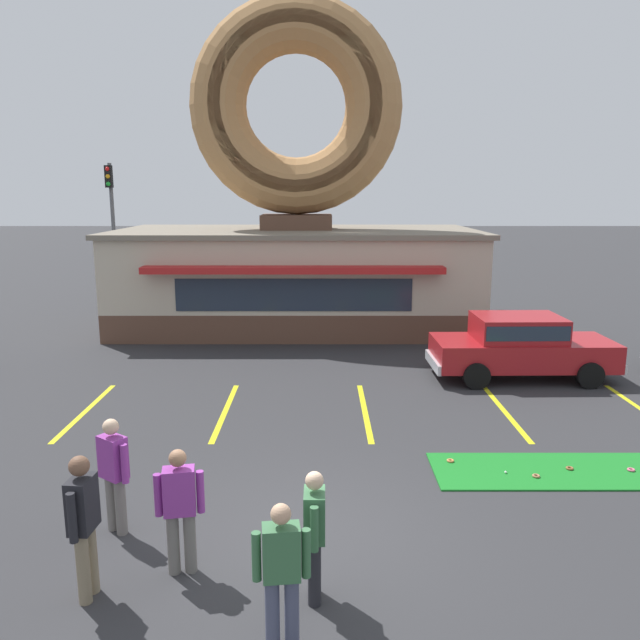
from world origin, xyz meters
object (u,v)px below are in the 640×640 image
Objects in this scene: pedestrian_hooded_kid at (112,471)px; pedestrian_clipboard_woman at (280,569)px; golf_ball at (504,472)px; pedestrian_leather_jacket_man at (178,506)px; pedestrian_blue_sweater_man at (313,530)px; pedestrian_beanie_man at (82,520)px; traffic_light_pole at (110,214)px; trash_bin at (500,326)px; car_red at (518,344)px.

pedestrian_hooded_kid reaches higher than pedestrian_clipboard_woman.
pedestrian_leather_jacket_man is at bearing -150.64° from golf_ball.
pedestrian_hooded_kid reaches higher than pedestrian_blue_sweater_man.
traffic_light_pole is (-6.06, 20.07, 2.73)m from pedestrian_beanie_man.
trash_bin is at bearing 65.60° from pedestrian_clipboard_woman.
pedestrian_hooded_kid reaches higher than golf_ball.
pedestrian_leather_jacket_man is 21.00m from traffic_light_pole.
pedestrian_leather_jacket_man reaches higher than car_red.
pedestrian_clipboard_woman is at bearing -42.56° from pedestrian_hooded_kid.
pedestrian_clipboard_woman is (-0.33, -0.76, 0.01)m from pedestrian_blue_sweater_man.
pedestrian_clipboard_woman reaches higher than pedestrian_blue_sweater_man.
pedestrian_beanie_man is (0.13, -1.43, 0.07)m from pedestrian_hooded_kid.
pedestrian_leather_jacket_man is at bearing -40.38° from pedestrian_hooded_kid.
car_red is 3.96m from trash_bin.
pedestrian_leather_jacket_man is at bearing 162.31° from pedestrian_blue_sweater_man.
pedestrian_hooded_kid reaches higher than trash_bin.
pedestrian_leather_jacket_man reaches higher than golf_ball.
pedestrian_hooded_kid is 1.45m from pedestrian_leather_jacket_man.
pedestrian_beanie_man is 1.79× the size of trash_bin.
traffic_light_pole is at bearing 113.35° from pedestrian_blue_sweater_man.
traffic_light_pole is (-5.94, 18.65, 2.80)m from pedestrian_hooded_kid.
golf_ball is at bearing -109.30° from car_red.
traffic_light_pole is at bearing 125.00° from golf_ball.
trash_bin is (7.39, 12.12, -0.39)m from pedestrian_leather_jacket_man.
pedestrian_clipboard_woman is 14.72m from trash_bin.
pedestrian_hooded_kid is 19.77m from traffic_light_pole.
pedestrian_hooded_kid reaches higher than pedestrian_leather_jacket_man.
pedestrian_clipboard_woman is at bearing -113.36° from pedestrian_blue_sweater_man.
pedestrian_leather_jacket_man is (1.11, -0.94, -0.02)m from pedestrian_hooded_kid.
pedestrian_blue_sweater_man is at bearing -28.07° from pedestrian_hooded_kid.
pedestrian_beanie_man is at bearing 179.27° from pedestrian_blue_sweater_man.
golf_ball is 0.03× the size of pedestrian_hooded_kid.
traffic_light_pole is (-7.04, 19.59, 2.82)m from pedestrian_leather_jacket_man.
traffic_light_pole is (-8.35, 20.86, 2.83)m from pedestrian_clipboard_woman.
pedestrian_hooded_kid is at bearing 95.05° from pedestrian_beanie_man.
car_red is 2.89× the size of pedestrian_clipboard_woman.
pedestrian_blue_sweater_man is 0.90× the size of pedestrian_beanie_man.
pedestrian_blue_sweater_man reaches higher than trash_bin.
pedestrian_hooded_kid is 14.05m from trash_bin.
pedestrian_blue_sweater_man is 0.27× the size of traffic_light_pole.
golf_ball is 4.57m from pedestrian_blue_sweater_man.
pedestrian_beanie_man is (-2.29, 0.79, 0.10)m from pedestrian_clipboard_woman.
traffic_light_pole reaches higher than pedestrian_blue_sweater_man.
golf_ball is at bearing -105.43° from trash_bin.
pedestrian_leather_jacket_man is at bearing -129.24° from car_red.
pedestrian_beanie_man is 15.14m from trash_bin.
pedestrian_hooded_kid is at bearing 139.62° from pedestrian_leather_jacket_man.
pedestrian_blue_sweater_man is 1.62× the size of trash_bin.
pedestrian_hooded_kid is 0.94× the size of pedestrian_beanie_man.
pedestrian_blue_sweater_man is (-3.15, -3.21, 0.81)m from golf_ball.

